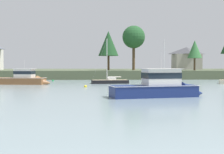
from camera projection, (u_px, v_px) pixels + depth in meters
far_shore_bank at (123, 73)px, 96.09m from camera, size 190.26×44.95×2.15m
sailboat_skyblue at (166, 81)px, 63.97m from camera, size 5.00×6.82×9.40m
cruiser_wood at (26, 81)px, 56.02m from camera, size 10.51×4.31×5.43m
sailboat_black at (110, 82)px, 58.50m from camera, size 7.17×2.85×8.90m
cruiser_navy at (163, 90)px, 33.94m from camera, size 11.12×4.90×5.95m
mooring_buoy_yellow at (85, 87)px, 48.89m from camera, size 0.49×0.49×0.54m
mooring_buoy_green at (53, 81)px, 67.08m from camera, size 0.48×0.48×0.53m
shore_tree_right_mid at (195, 49)px, 79.06m from camera, size 3.71×3.71×7.69m
shore_tree_far_left at (108, 44)px, 82.00m from camera, size 5.38×5.38×10.41m
shore_tree_right at (134, 37)px, 84.24m from camera, size 6.19×6.19×12.12m
cottage_hillside at (186, 58)px, 96.79m from camera, size 8.56×7.39×6.99m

